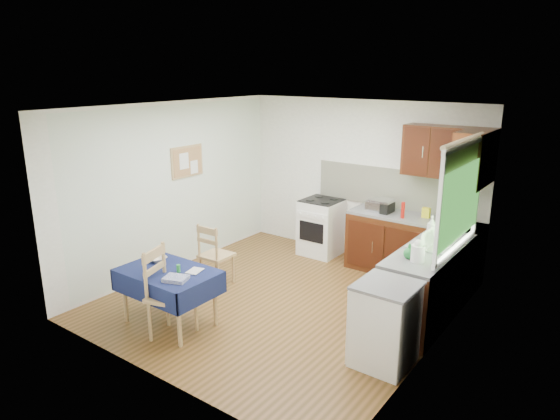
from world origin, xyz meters
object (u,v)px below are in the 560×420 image
Objects in this scene: chair_far at (214,253)px; toaster at (374,206)px; dish_rack at (428,246)px; dining_table at (168,279)px; kettle at (418,252)px; chair_near at (168,290)px; sandwich_press at (381,206)px.

chair_far is 2.44m from toaster.
dish_rack is (1.20, -1.03, -0.06)m from toaster.
kettle is at bearing 17.64° from dining_table.
chair_near is 3.34m from toaster.
chair_near is 4.16× the size of kettle.
kettle is at bearing -95.92° from dish_rack.
chair_near is at bearing -123.21° from toaster.
dish_rack is (2.71, 0.82, 0.45)m from chair_far.
dish_rack is at bearing -62.49° from chair_near.
chair_far is at bearing 93.62° from dining_table.
dish_rack is (2.38, 1.94, 0.35)m from dining_table.
sandwich_press is (1.25, 3.05, 0.41)m from dining_table.
chair_far is 2.55m from sandwich_press.
toaster is 0.51× the size of dish_rack.
dish_rack reaches higher than chair_far.
kettle reaches higher than dish_rack.
chair_far is 3.58× the size of kettle.
sandwich_press is (0.08, 0.07, 0.01)m from toaster.
sandwich_press is at bearing -131.14° from chair_far.
dining_table is at bearing -127.68° from toaster.
sandwich_press is (1.59, 1.92, 0.51)m from chair_far.
dish_rack is at bearing -57.86° from sandwich_press.
toaster reaches higher than dining_table.
sandwich_press is 1.27× the size of kettle.
kettle is at bearing -70.71° from chair_near.
chair_near is (0.54, -1.32, 0.08)m from chair_far.
dish_rack is at bearing 26.23° from dining_table.
toaster is at bearing 55.43° from dining_table.
toaster is 0.11m from sandwich_press.
chair_near reaches higher than dining_table.
kettle reaches higher than chair_far.
dining_table is 4.78× the size of toaster.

